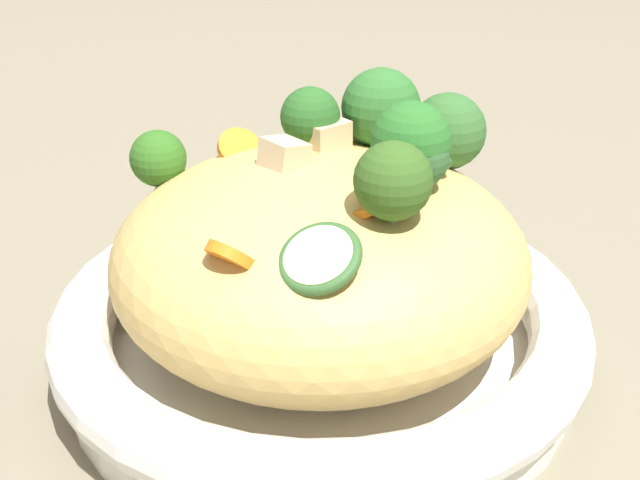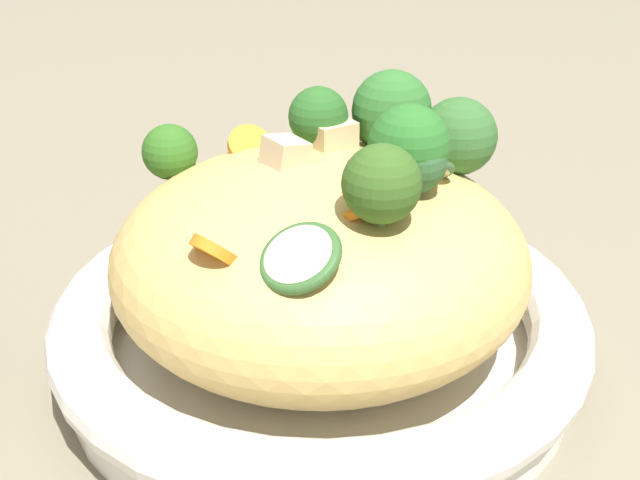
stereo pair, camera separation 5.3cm
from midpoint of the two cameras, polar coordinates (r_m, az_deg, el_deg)
ground_plane at (r=0.57m, az=-2.65°, el=-8.31°), size 3.00×3.00×0.00m
serving_bowl at (r=0.56m, az=-2.71°, el=-5.81°), size 0.34×0.34×0.06m
noodle_heap at (r=0.53m, az=-2.83°, el=-1.24°), size 0.26×0.26×0.12m
broccoli_florets at (r=0.52m, az=0.90°, el=6.68°), size 0.17×0.24×0.08m
carrot_coins at (r=0.51m, az=-4.00°, el=3.98°), size 0.20×0.14×0.04m
zucchini_slices at (r=0.50m, az=-0.15°, el=3.49°), size 0.21×0.12×0.04m
chicken_chunks at (r=0.53m, az=-3.61°, el=6.21°), size 0.07×0.06×0.02m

